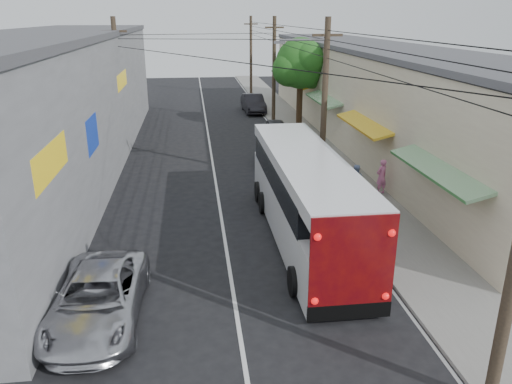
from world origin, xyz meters
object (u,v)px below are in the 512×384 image
at_px(parked_car_far, 253,103).
at_px(pedestrian_near, 381,177).
at_px(jeepney, 98,298).
at_px(parked_suv, 285,157).
at_px(coach_bus, 305,196).
at_px(parked_car_mid, 276,130).
at_px(pedestrian_far, 355,182).

bearing_deg(parked_car_far, pedestrian_near, -83.78).
relative_size(jeepney, parked_suv, 0.88).
bearing_deg(coach_bus, parked_suv, 84.31).
xyz_separation_m(coach_bus, jeepney, (-6.80, -4.69, -0.99)).
xyz_separation_m(jeepney, parked_car_mid, (8.40, 20.69, -0.05)).
height_order(coach_bus, parked_car_far, coach_bus).
height_order(jeepney, pedestrian_far, pedestrian_far).
height_order(parked_car_mid, pedestrian_far, pedestrian_far).
height_order(parked_car_mid, parked_car_far, parked_car_far).
relative_size(jeepney, pedestrian_near, 3.07).
bearing_deg(parked_car_mid, parked_suv, -93.87).
height_order(coach_bus, parked_suv, coach_bus).
distance_m(parked_suv, pedestrian_far, 5.30).
distance_m(coach_bus, parked_suv, 8.48).
xyz_separation_m(jeepney, pedestrian_far, (9.97, 8.33, 0.22)).
bearing_deg(jeepney, parked_suv, 61.45).
bearing_deg(pedestrian_far, jeepney, 41.55).
bearing_deg(parked_car_far, pedestrian_far, -87.55).
bearing_deg(parked_suv, jeepney, -127.54).
height_order(jeepney, parked_car_mid, jeepney).
xyz_separation_m(parked_car_mid, pedestrian_far, (1.57, -12.35, 0.27)).
bearing_deg(pedestrian_near, parked_car_far, -105.88).
height_order(parked_car_far, pedestrian_near, pedestrian_near).
bearing_deg(parked_car_mid, jeepney, -110.11).
bearing_deg(parked_car_mid, parked_car_far, 93.91).
bearing_deg(jeepney, pedestrian_near, 39.45).
bearing_deg(coach_bus, parked_car_far, 87.14).
distance_m(parked_car_far, pedestrian_far, 22.67).
distance_m(parked_car_far, pedestrian_near, 22.33).
bearing_deg(parked_car_mid, pedestrian_far, -80.76).
distance_m(parked_suv, pedestrian_near, 5.69).
bearing_deg(parked_suv, pedestrian_far, -70.99).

